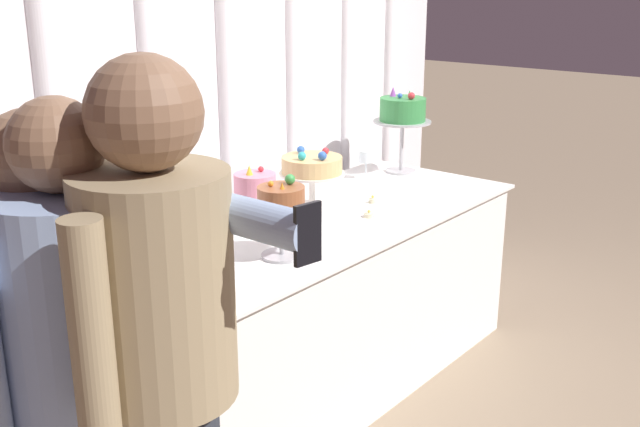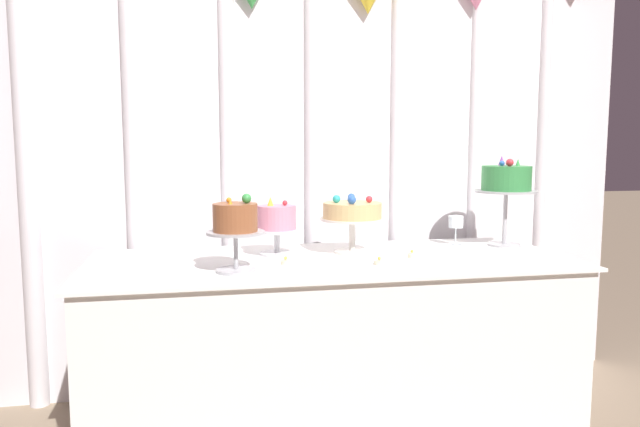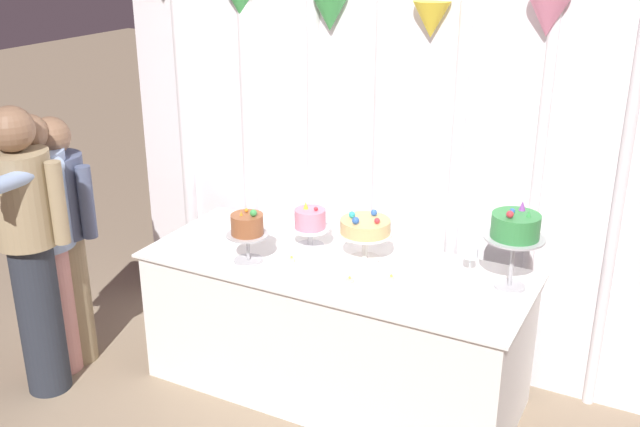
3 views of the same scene
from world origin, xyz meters
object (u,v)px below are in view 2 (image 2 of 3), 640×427
object	(u,v)px
cake_table	(332,346)
tealight_near_right	(412,255)
tealight_near_left	(379,262)
cake_display_leftmost	(235,223)
wine_glass	(456,223)
tealight_far_left	(286,262)
cake_display_midleft	(277,222)
cake_display_midright	(352,214)
cake_display_rightmost	(506,182)

from	to	relation	value
cake_table	tealight_near_right	world-z (taller)	tealight_near_right
cake_table	tealight_near_left	distance (m)	0.47
cake_display_leftmost	wine_glass	xyz separation A→B (m)	(1.12, 0.42, -0.09)
wine_glass	tealight_far_left	size ratio (longest dim) A/B	3.64
cake_display_leftmost	cake_display_midleft	world-z (taller)	cake_display_leftmost
cake_display_midright	wine_glass	world-z (taller)	cake_display_midright
cake_display_midright	cake_display_rightmost	bearing A→B (deg)	2.92
cake_display_rightmost	cake_display_leftmost	bearing A→B (deg)	-165.27
cake_display_rightmost	tealight_far_left	size ratio (longest dim) A/B	11.00
cake_display_midleft	tealight_far_left	world-z (taller)	cake_display_midleft
cake_display_midright	cake_display_rightmost	distance (m)	0.80
tealight_near_right	cake_display_midleft	bearing A→B (deg)	161.84
cake_display_midright	tealight_near_left	size ratio (longest dim) A/B	6.56
cake_table	tealight_near_left	size ratio (longest dim) A/B	46.79
tealight_near_left	tealight_near_right	distance (m)	0.22
cake_display_leftmost	tealight_far_left	xyz separation A→B (m)	(0.21, 0.10, -0.19)
cake_table	tealight_far_left	xyz separation A→B (m)	(-0.22, -0.09, 0.41)
wine_glass	cake_display_midleft	bearing A→B (deg)	-174.53
cake_display_leftmost	cake_table	bearing A→B (deg)	23.63
cake_display_midright	tealight_far_left	xyz separation A→B (m)	(-0.34, -0.21, -0.17)
cake_display_leftmost	tealight_far_left	bearing A→B (deg)	25.83
cake_display_midleft	wine_glass	size ratio (longest dim) A/B	1.82
cake_table	tealight_near_right	size ratio (longest dim) A/B	55.93
cake_display_rightmost	cake_display_midright	bearing A→B (deg)	-177.08
wine_glass	cake_table	bearing A→B (deg)	-161.46
cake_table	wine_glass	size ratio (longest dim) A/B	14.36
wine_glass	cake_display_midright	bearing A→B (deg)	-169.40
cake_display_midleft	cake_display_rightmost	world-z (taller)	cake_display_rightmost
cake_display_midleft	wine_glass	distance (m)	0.92
cake_display_rightmost	cake_display_midleft	bearing A→B (deg)	-178.87
cake_display_midright	cake_table	bearing A→B (deg)	-134.42
cake_table	cake_display_leftmost	size ratio (longest dim) A/B	6.79
wine_glass	tealight_near_left	world-z (taller)	wine_glass
cake_display_midleft	tealight_near_right	bearing A→B (deg)	-18.16
cake_table	cake_display_rightmost	bearing A→B (deg)	10.20
cake_table	cake_display_leftmost	bearing A→B (deg)	-156.37
cake_display_leftmost	tealight_near_right	distance (m)	0.82
cake_table	cake_display_leftmost	distance (m)	0.76
cake_display_leftmost	cake_display_rightmost	bearing A→B (deg)	14.73
tealight_far_left	tealight_near_right	xyz separation A→B (m)	(0.57, 0.04, 0.00)
cake_table	cake_display_midright	xyz separation A→B (m)	(0.12, 0.12, 0.58)
cake_display_midright	wine_glass	distance (m)	0.58
cake_display_midright	tealight_near_left	world-z (taller)	cake_display_midright
cake_display_leftmost	tealight_near_left	bearing A→B (deg)	2.79
cake_table	cake_display_midright	size ratio (longest dim) A/B	7.13
cake_display_leftmost	wine_glass	size ratio (longest dim) A/B	2.12
cake_table	cake_display_midleft	bearing A→B (deg)	148.12
cake_display_rightmost	wine_glass	bearing A→B (deg)	164.31
tealight_near_right	cake_display_leftmost	bearing A→B (deg)	-169.82
cake_display_leftmost	cake_display_midleft	size ratio (longest dim) A/B	1.16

